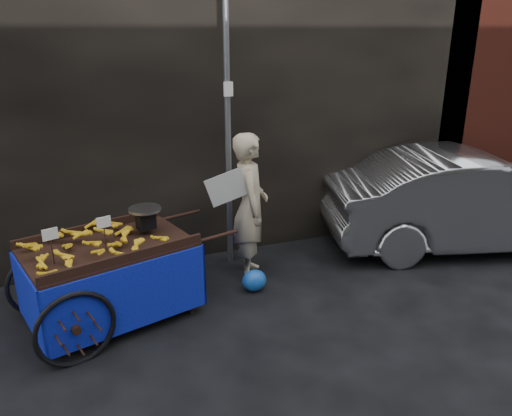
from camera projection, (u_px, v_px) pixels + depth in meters
name	position (u px, v px, depth m)	size (l,w,h in m)	color
ground	(240.00, 309.00, 5.88)	(80.00, 80.00, 0.00)	black
building_wall	(206.00, 72.00, 7.45)	(13.50, 2.00, 5.00)	black
street_pole	(228.00, 120.00, 6.44)	(0.12, 0.10, 4.00)	slate
banana_cart	(103.00, 254.00, 5.42)	(2.60, 1.68, 1.31)	black
vendor	(250.00, 206.00, 6.41)	(0.93, 0.79, 1.92)	tan
plastic_bag	(254.00, 281.00, 6.25)	(0.31, 0.25, 0.28)	#1851B5
parked_car	(473.00, 200.00, 7.40)	(1.53, 4.38, 1.44)	#B7B8BE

